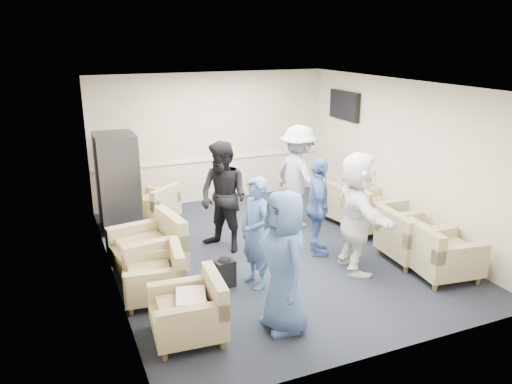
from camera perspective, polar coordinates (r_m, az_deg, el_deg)
name	(u,v)px	position (r m, az deg, el deg)	size (l,w,h in m)	color
floor	(271,251)	(8.27, 1.69, -6.81)	(6.00, 6.00, 0.00)	black
ceiling	(272,85)	(7.57, 1.88, 12.15)	(6.00, 6.00, 0.00)	white
back_wall	(212,138)	(10.54, -5.07, 6.18)	(5.00, 0.02, 2.70)	#C1B6A0
front_wall	(392,242)	(5.39, 15.27, -5.57)	(5.00, 0.02, 2.70)	#C1B6A0
left_wall	(107,191)	(7.18, -16.68, 0.11)	(0.02, 6.00, 2.70)	#C1B6A0
right_wall	(401,158)	(9.12, 16.24, 3.76)	(0.02, 6.00, 2.70)	#C1B6A0
chair_rail	(213,159)	(10.62, -4.97, 3.78)	(4.98, 0.04, 0.06)	silver
tv	(344,105)	(10.39, 10.04, 9.71)	(0.10, 1.00, 0.58)	black
armchair_left_near	(192,313)	(6.01, -7.30, -13.53)	(0.86, 0.86, 0.64)	#9C8E64
armchair_left_mid	(157,278)	(6.88, -11.20, -9.59)	(0.87, 0.87, 0.62)	#9C8E64
armchair_left_far	(151,250)	(7.56, -11.87, -6.51)	(1.08, 1.08, 0.75)	#9C8E64
armchair_right_near	(440,255)	(7.79, 20.28, -6.79)	(0.97, 0.97, 0.69)	#9C8E64
armchair_right_midnear	(410,239)	(8.20, 17.17, -5.20)	(0.92, 0.92, 0.70)	#9C8E64
armchair_right_midfar	(369,212)	(9.22, 12.75, -2.21)	(0.95, 0.95, 0.73)	#9C8E64
armchair_right_far	(344,204)	(9.67, 10.05, -1.33)	(0.95, 0.95, 0.66)	#9C8E64
armchair_corner	(155,207)	(9.61, -11.48, -1.67)	(1.09, 1.09, 0.62)	#9C8E64
vending_machine	(118,182)	(9.32, -15.49, 1.13)	(0.72, 0.83, 1.76)	#47464D
backpack	(225,271)	(7.11, -3.58, -8.95)	(0.29, 0.22, 0.47)	black
pillow	(191,300)	(5.92, -7.44, -12.11)	(0.44, 0.34, 0.13)	white
person_front_left	(284,262)	(5.89, 3.26, -7.98)	(0.85, 0.55, 1.74)	#415F9C
person_mid_left	(256,233)	(6.90, -0.04, -4.70)	(0.58, 0.38, 1.59)	#415F9C
person_back_left	(224,197)	(8.05, -3.73, -0.60)	(0.88, 0.69, 1.82)	black
person_back_right	(299,177)	(9.13, 4.91, 1.76)	(1.22, 0.70, 1.88)	silver
person_mid_right	(318,207)	(7.97, 7.10, -1.74)	(0.93, 0.39, 1.59)	#415F9C
person_front_right	(357,213)	(7.47, 11.49, -2.32)	(1.70, 0.54, 1.83)	white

